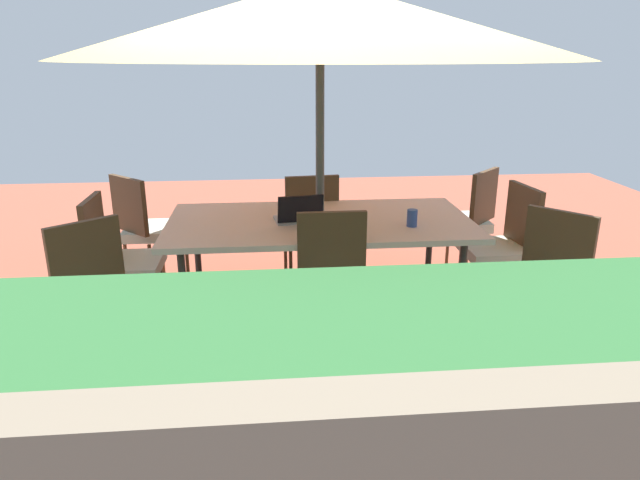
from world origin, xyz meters
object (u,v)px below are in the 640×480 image
at_px(chair_northeast, 101,296).
at_px(chair_northwest, 545,281).
at_px(cup, 412,218).
at_px(chair_southeast, 147,225).
at_px(laptop, 299,216).
at_px(chair_north, 334,285).
at_px(chair_south, 309,222).
at_px(chair_west, 503,242).
at_px(chair_east, 118,257).
at_px(patio_umbrella, 320,20).
at_px(chair_southwest, 466,217).
at_px(dining_table, 320,226).

distance_m(chair_northeast, chair_northwest, 2.72).
bearing_deg(chair_northeast, cup, -24.29).
bearing_deg(chair_southeast, laptop, -167.46).
relative_size(chair_north, chair_south, 1.00).
xyz_separation_m(chair_west, cup, (0.77, 0.24, 0.28)).
height_order(chair_north, chair_northeast, same).
xyz_separation_m(chair_southeast, chair_east, (0.05, 0.76, 0.00)).
relative_size(chair_southeast, chair_south, 1.00).
xyz_separation_m(patio_umbrella, chair_east, (1.43, 0.05, -1.56)).
relative_size(patio_umbrella, chair_southwest, 3.44).
height_order(dining_table, laptop, laptop).
bearing_deg(chair_north, chair_southwest, 46.52).
relative_size(patio_umbrella, chair_north, 3.44).
distance_m(chair_east, laptop, 1.30).
bearing_deg(chair_west, dining_table, -95.81).
xyz_separation_m(chair_north, chair_northwest, (-1.33, 0.06, 0.00)).
bearing_deg(laptop, chair_southeast, -40.37).
distance_m(chair_southeast, chair_southwest, 2.73).
bearing_deg(chair_northeast, chair_northwest, -39.32).
xyz_separation_m(chair_west, laptop, (1.55, 0.06, 0.27)).
xyz_separation_m(chair_northeast, chair_northwest, (-2.72, 0.02, 0.00)).
relative_size(chair_east, laptop, 2.78).
bearing_deg(dining_table, chair_northwest, 150.80).
bearing_deg(chair_northwest, chair_west, 135.45).
bearing_deg(chair_southeast, chair_south, -137.02).
xyz_separation_m(chair_west, chair_south, (1.42, -0.67, 0.00)).
bearing_deg(patio_umbrella, chair_north, 92.14).
bearing_deg(chair_north, cup, 38.23).
height_order(patio_umbrella, chair_north, patio_umbrella).
bearing_deg(chair_northwest, chair_northeast, -131.75).
relative_size(chair_northeast, cup, 8.27).
distance_m(chair_north, cup, 0.81).
relative_size(chair_west, chair_southeast, 1.00).
bearing_deg(laptop, patio_umbrella, -172.71).
height_order(dining_table, chair_west, chair_west).
bearing_deg(patio_umbrella, chair_east, 1.86).
xyz_separation_m(chair_northeast, laptop, (-1.21, -0.69, 0.27)).
relative_size(chair_west, chair_southwest, 1.00).
distance_m(chair_north, chair_southwest, 1.93).
bearing_deg(laptop, dining_table, -172.71).
bearing_deg(chair_northeast, chair_west, -23.62).
xyz_separation_m(laptop, cup, (-0.78, 0.17, 0.01)).
height_order(dining_table, chair_east, chair_east).
height_order(dining_table, cup, cup).
distance_m(chair_west, chair_northwest, 0.77).
height_order(dining_table, chair_northwest, chair_northwest).
bearing_deg(cup, chair_west, -163.01).
height_order(chair_northeast, laptop, laptop).
distance_m(chair_southwest, cup, 1.22).
bearing_deg(chair_south, chair_north, 87.04).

